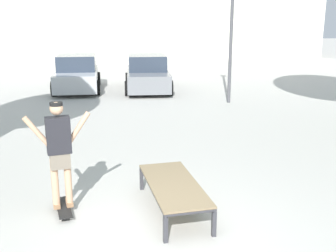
{
  "coord_description": "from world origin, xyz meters",
  "views": [
    {
      "loc": [
        -0.15,
        -4.91,
        2.97
      ],
      "look_at": [
        0.27,
        2.49,
        1.0
      ],
      "focal_mm": 43.08,
      "sensor_mm": 36.0,
      "label": 1
    }
  ],
  "objects_px": {
    "car_silver": "(77,74)",
    "skate_box": "(173,186)",
    "car_grey": "(147,74)",
    "skater": "(59,148)",
    "skateboard": "(64,208)"
  },
  "relations": [
    {
      "from": "car_silver",
      "to": "car_grey",
      "type": "distance_m",
      "value": 3.03
    },
    {
      "from": "skateboard",
      "to": "skater",
      "type": "height_order",
      "value": "skater"
    },
    {
      "from": "skate_box",
      "to": "car_silver",
      "type": "distance_m",
      "value": 12.09
    },
    {
      "from": "skateboard",
      "to": "car_grey",
      "type": "height_order",
      "value": "car_grey"
    },
    {
      "from": "skate_box",
      "to": "car_silver",
      "type": "bearing_deg",
      "value": 106.06
    },
    {
      "from": "skateboard",
      "to": "car_silver",
      "type": "height_order",
      "value": "car_silver"
    },
    {
      "from": "skate_box",
      "to": "car_grey",
      "type": "distance_m",
      "value": 11.45
    },
    {
      "from": "skate_box",
      "to": "car_silver",
      "type": "xyz_separation_m",
      "value": [
        -3.35,
        11.62,
        0.28
      ]
    },
    {
      "from": "car_silver",
      "to": "skate_box",
      "type": "bearing_deg",
      "value": -73.94
    },
    {
      "from": "car_silver",
      "to": "car_grey",
      "type": "height_order",
      "value": "same"
    },
    {
      "from": "skate_box",
      "to": "skater",
      "type": "distance_m",
      "value": 1.86
    },
    {
      "from": "car_grey",
      "to": "skate_box",
      "type": "bearing_deg",
      "value": -88.38
    },
    {
      "from": "skateboard",
      "to": "car_grey",
      "type": "bearing_deg",
      "value": 82.91
    },
    {
      "from": "skateboard",
      "to": "car_grey",
      "type": "xyz_separation_m",
      "value": [
        1.42,
        11.43,
        0.61
      ]
    },
    {
      "from": "skater",
      "to": "skate_box",
      "type": "bearing_deg",
      "value": -0.7
    }
  ]
}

